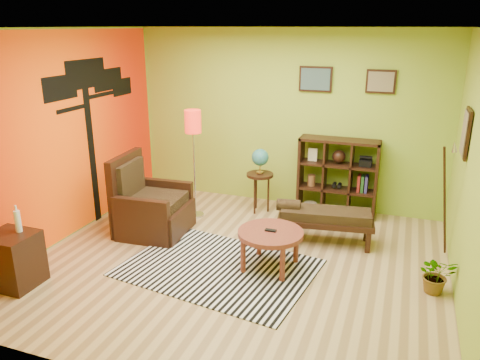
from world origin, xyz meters
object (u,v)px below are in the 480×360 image
(bench, at_px, (323,217))
(potted_plant, at_px, (436,278))
(floor_lamp, at_px, (193,131))
(side_cabinet, at_px, (13,259))
(armchair, at_px, (150,209))
(globe_table, at_px, (260,165))
(coffee_table, at_px, (270,236))
(cube_shelf, at_px, (338,177))

(bench, distance_m, potted_plant, 1.65)
(floor_lamp, bearing_deg, side_cabinet, -112.89)
(armchair, xyz_separation_m, side_cabinet, (-0.71, -1.80, -0.02))
(floor_lamp, distance_m, globe_table, 1.16)
(coffee_table, xyz_separation_m, armchair, (-1.91, 0.44, -0.08))
(side_cabinet, relative_size, bench, 0.71)
(cube_shelf, bearing_deg, globe_table, -164.85)
(side_cabinet, bearing_deg, armchair, 68.51)
(floor_lamp, xyz_separation_m, globe_table, (0.88, 0.52, -0.57))
(coffee_table, distance_m, floor_lamp, 2.15)
(coffee_table, distance_m, globe_table, 1.86)
(floor_lamp, bearing_deg, globe_table, 30.63)
(armchair, distance_m, floor_lamp, 1.30)
(side_cabinet, distance_m, bench, 3.83)
(cube_shelf, bearing_deg, floor_lamp, -157.77)
(side_cabinet, xyz_separation_m, globe_table, (1.95, 3.06, 0.46))
(bench, bearing_deg, side_cabinet, -143.73)
(floor_lamp, bearing_deg, coffee_table, -37.32)
(floor_lamp, xyz_separation_m, cube_shelf, (2.04, 0.83, -0.74))
(side_cabinet, relative_size, cube_shelf, 0.78)
(potted_plant, bearing_deg, bench, 149.86)
(armchair, relative_size, potted_plant, 2.56)
(globe_table, distance_m, cube_shelf, 1.22)
(coffee_table, distance_m, potted_plant, 1.90)
(cube_shelf, relative_size, potted_plant, 2.75)
(potted_plant, bearing_deg, armchair, 174.68)
(globe_table, relative_size, cube_shelf, 0.85)
(cube_shelf, xyz_separation_m, bench, (-0.03, -1.11, -0.22))
(bench, bearing_deg, floor_lamp, 172.23)
(potted_plant, bearing_deg, side_cabinet, -162.21)
(side_cabinet, height_order, potted_plant, side_cabinet)
(coffee_table, relative_size, potted_plant, 1.81)
(potted_plant, bearing_deg, floor_lamp, 162.28)
(bench, bearing_deg, globe_table, 145.12)
(globe_table, xyz_separation_m, bench, (1.14, -0.79, -0.40))
(armchair, bearing_deg, potted_plant, -5.32)
(coffee_table, xyz_separation_m, side_cabinet, (-2.62, -1.36, -0.10))
(globe_table, height_order, cube_shelf, cube_shelf)
(coffee_table, height_order, side_cabinet, side_cabinet)
(armchair, relative_size, globe_table, 1.09)
(floor_lamp, relative_size, bench, 1.25)
(side_cabinet, relative_size, potted_plant, 2.15)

